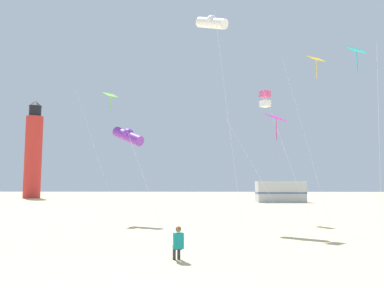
# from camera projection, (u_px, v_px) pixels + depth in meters

# --- Properties ---
(kite_flyer_standing) EXTENTS (0.42, 0.55, 1.16)m
(kite_flyer_standing) POSITION_uv_depth(u_px,v_px,m) (178.00, 242.00, 12.50)
(kite_flyer_standing) COLOR #147F84
(kite_flyer_standing) RESTS_ON ground
(kite_diamond_cyan) EXTENTS (1.68, 1.68, 9.73)m
(kite_diamond_cyan) POSITION_uv_depth(u_px,v_px,m) (358.00, 57.00, 19.51)
(kite_diamond_cyan) COLOR silver
(kite_diamond_cyan) RESTS_ON ground
(kite_diamond_magenta) EXTENTS (3.31, 3.31, 6.24)m
(kite_diamond_magenta) POSITION_uv_depth(u_px,v_px,m) (275.00, 121.00, 19.58)
(kite_diamond_magenta) COLOR silver
(kite_diamond_magenta) RESTS_ON ground
(kite_tube_violet) EXTENTS (3.34, 3.11, 6.44)m
(kite_tube_violet) POSITION_uv_depth(u_px,v_px,m) (128.00, 136.00, 25.00)
(kite_tube_violet) COLOR silver
(kite_tube_violet) RESTS_ON ground
(kite_diamond_lime) EXTENTS (3.35, 2.69, 9.12)m
(kite_diamond_lime) POSITION_uv_depth(u_px,v_px,m) (109.00, 100.00, 26.82)
(kite_diamond_lime) COLOR silver
(kite_diamond_lime) RESTS_ON ground
(kite_tube_white) EXTENTS (3.05, 2.97, 14.15)m
(kite_tube_white) POSITION_uv_depth(u_px,v_px,m) (212.00, 23.00, 25.36)
(kite_tube_white) COLOR silver
(kite_tube_white) RESTS_ON ground
(kite_box_rainbow) EXTENTS (3.40, 3.19, 9.20)m
(kite_box_rainbow) POSITION_uv_depth(u_px,v_px,m) (265.00, 99.00, 26.91)
(kite_box_rainbow) COLOR silver
(kite_box_rainbow) RESTS_ON ground
(kite_diamond_gold) EXTENTS (2.60, 2.60, 10.22)m
(kite_diamond_gold) POSITION_uv_depth(u_px,v_px,m) (315.00, 66.00, 22.29)
(kite_diamond_gold) COLOR silver
(kite_diamond_gold) RESTS_ON ground
(lighthouse_distant) EXTENTS (2.80, 2.80, 16.80)m
(lighthouse_distant) POSITION_uv_depth(u_px,v_px,m) (33.00, 152.00, 63.90)
(lighthouse_distant) COLOR red
(lighthouse_distant) RESTS_ON ground
(rv_van_silver) EXTENTS (6.55, 2.67, 2.80)m
(rv_van_silver) POSITION_uv_depth(u_px,v_px,m) (280.00, 192.00, 49.75)
(rv_van_silver) COLOR #B7BABF
(rv_van_silver) RESTS_ON ground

